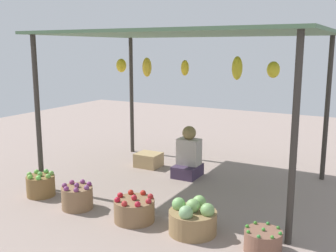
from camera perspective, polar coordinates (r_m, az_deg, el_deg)
name	(u,v)px	position (r m, az deg, el deg)	size (l,w,h in m)	color
ground_plane	(186,183)	(5.93, 2.63, -8.11)	(14.00, 14.00, 0.00)	gray
market_stall_structure	(188,43)	(5.60, 2.88, 11.69)	(3.70, 2.59, 2.15)	#38332D
vendor_person	(188,157)	(6.18, 2.90, -4.43)	(0.36, 0.44, 0.78)	#3E2F49
basket_green_apples	(41,185)	(5.68, -17.56, -7.97)	(0.37, 0.37, 0.33)	brown
basket_purple_onions	(77,197)	(5.14, -12.71, -9.77)	(0.38, 0.38, 0.33)	#846446
basket_red_apples	(134,210)	(4.70, -4.79, -11.70)	(0.46, 0.46, 0.31)	#826243
basket_cabbages	(193,219)	(4.40, 3.51, -12.98)	(0.52, 0.52, 0.38)	olive
basket_green_chilies	(263,241)	(4.16, 13.27, -15.51)	(0.37, 0.37, 0.24)	brown
wooden_crate_near_vendor	(149,160)	(6.70, -2.77, -4.81)	(0.39, 0.35, 0.23)	tan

